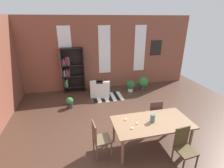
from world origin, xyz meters
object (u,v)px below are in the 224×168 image
at_px(dining_table, 152,124).
at_px(potted_plant_by_shelf, 131,85).
at_px(armchair_white, 101,89).
at_px(dining_chair_near_right, 184,146).
at_px(dining_chair_head_left, 99,138).
at_px(potted_plant_window, 143,83).
at_px(vase_on_table, 153,118).
at_px(dining_chair_far_right, 154,113).
at_px(potted_plant_corner, 70,102).
at_px(bookshelf_tall, 71,70).

height_order(dining_table, potted_plant_by_shelf, dining_table).
bearing_deg(armchair_white, dining_chair_near_right, -74.25).
bearing_deg(dining_chair_near_right, potted_plant_by_shelf, 86.75).
bearing_deg(potted_plant_by_shelf, dining_chair_head_left, -119.96).
bearing_deg(potted_plant_by_shelf, potted_plant_window, 0.21).
relative_size(dining_table, vase_on_table, 9.37).
distance_m(dining_table, dining_chair_far_right, 0.87).
relative_size(dining_chair_near_right, potted_plant_by_shelf, 1.72).
relative_size(dining_chair_near_right, armchair_white, 0.96).
height_order(armchair_white, potted_plant_corner, armchair_white).
relative_size(vase_on_table, dining_chair_far_right, 0.22).
relative_size(potted_plant_by_shelf, potted_plant_window, 0.84).
bearing_deg(dining_chair_near_right, armchair_white, 105.75).
xyz_separation_m(armchair_white, potted_plant_window, (2.05, 0.09, 0.09)).
bearing_deg(dining_table, dining_chair_far_right, 58.83).
xyz_separation_m(dining_chair_near_right, potted_plant_corner, (-2.52, 3.33, -0.29)).
height_order(dining_chair_far_right, potted_plant_by_shelf, dining_chair_far_right).
distance_m(dining_chair_head_left, bookshelf_tall, 4.24).
height_order(dining_chair_near_right, potted_plant_by_shelf, dining_chair_near_right).
bearing_deg(vase_on_table, bookshelf_tall, 114.93).
height_order(vase_on_table, potted_plant_window, vase_on_table).
xyz_separation_m(potted_plant_by_shelf, potted_plant_window, (0.63, 0.00, 0.06)).
distance_m(potted_plant_by_shelf, potted_plant_corner, 2.92).
xyz_separation_m(dining_chair_near_right, armchair_white, (-1.18, 4.19, -0.23)).
xyz_separation_m(dining_chair_far_right, dining_chair_head_left, (-1.81, -0.74, 0.00)).
bearing_deg(dining_chair_far_right, vase_on_table, -120.88).
bearing_deg(potted_plant_by_shelf, dining_chair_near_right, -93.25).
distance_m(dining_table, armchair_white, 3.56).
bearing_deg(bookshelf_tall, dining_chair_near_right, -64.17).
height_order(dining_chair_far_right, dining_chair_head_left, same).
xyz_separation_m(vase_on_table, bookshelf_tall, (-1.93, 4.16, 0.17)).
bearing_deg(potted_plant_window, dining_table, -110.23).
height_order(dining_chair_head_left, potted_plant_by_shelf, dining_chair_head_left).
height_order(dining_table, potted_plant_corner, dining_table).
height_order(dining_chair_near_right, potted_plant_corner, dining_chair_near_right).
relative_size(armchair_white, potted_plant_by_shelf, 1.79).
relative_size(dining_chair_head_left, bookshelf_tall, 0.47).
distance_m(dining_chair_near_right, armchair_white, 4.36).
height_order(vase_on_table, potted_plant_by_shelf, vase_on_table).
distance_m(dining_chair_far_right, potted_plant_by_shelf, 2.83).
distance_m(dining_table, dining_chair_near_right, 0.87).
distance_m(dining_chair_far_right, dining_chair_near_right, 1.46).
bearing_deg(potted_plant_corner, vase_on_table, -51.29).
bearing_deg(potted_plant_window, potted_plant_corner, -164.28).
xyz_separation_m(armchair_white, potted_plant_corner, (-1.33, -0.86, -0.05)).
height_order(dining_chair_near_right, bookshelf_tall, bookshelf_tall).
relative_size(armchair_white, potted_plant_corner, 2.33).
bearing_deg(dining_chair_near_right, dining_chair_head_left, 158.13).
xyz_separation_m(dining_chair_far_right, dining_chair_near_right, (-0.00, -1.46, 0.00)).
height_order(dining_chair_head_left, potted_plant_corner, dining_chair_head_left).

